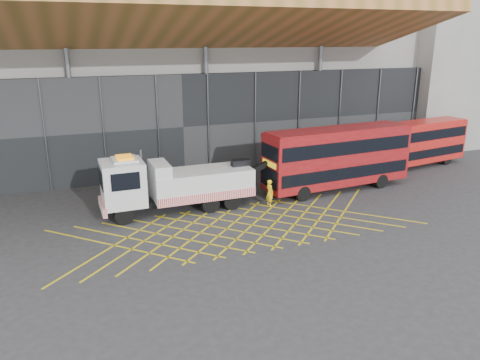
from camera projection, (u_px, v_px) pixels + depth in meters
name	position (u px, v px, depth m)	size (l,w,h in m)	color
ground_plane	(200.00, 233.00, 26.72)	(120.00, 120.00, 0.00)	#29292B
road_markings	(240.00, 227.00, 27.54)	(21.56, 7.16, 0.01)	gold
construction_building	(161.00, 57.00, 41.17)	(55.00, 23.97, 18.00)	gray
east_building	(450.00, 44.00, 48.92)	(15.00, 12.00, 20.00)	gray
recovery_truck	(173.00, 184.00, 29.55)	(11.31, 2.79, 3.95)	black
bus_towed	(337.00, 156.00, 33.60)	(11.31, 3.42, 4.54)	maroon
bus_second	(418.00, 142.00, 39.82)	(9.72, 3.56, 3.87)	#AD140F
worker	(270.00, 193.00, 30.76)	(0.65, 0.43, 1.79)	yellow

